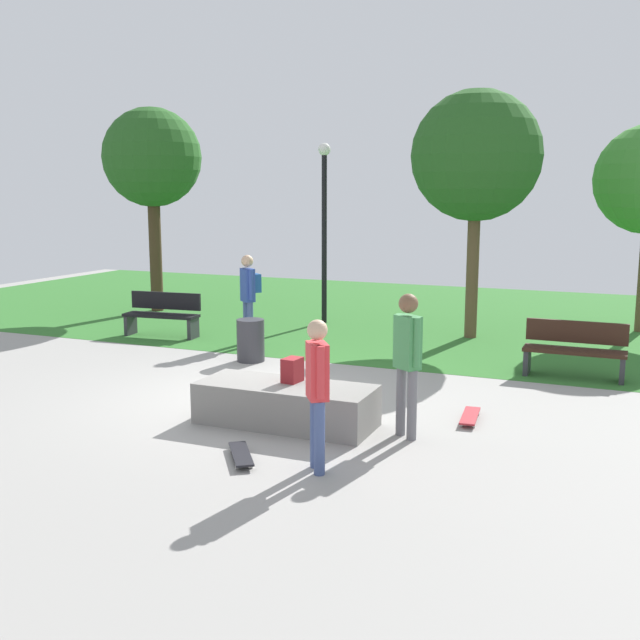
# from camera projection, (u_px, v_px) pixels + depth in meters

# --- Properties ---
(ground_plane) EXTENTS (28.00, 28.00, 0.00)m
(ground_plane) POSITION_uv_depth(u_px,v_px,m) (257.00, 397.00, 11.00)
(ground_plane) COLOR gray
(grass_lawn) EXTENTS (26.60, 11.53, 0.01)m
(grass_lawn) POSITION_uv_depth(u_px,v_px,m) (411.00, 314.00, 18.48)
(grass_lawn) COLOR #2D6B28
(grass_lawn) RESTS_ON ground_plane
(concrete_ledge) EXTENTS (2.31, 0.92, 0.54)m
(concrete_ledge) POSITION_uv_depth(u_px,v_px,m) (286.00, 404.00, 9.68)
(concrete_ledge) COLOR gray
(concrete_ledge) RESTS_ON ground_plane
(backpack_on_ledge) EXTENTS (0.23, 0.30, 0.32)m
(backpack_on_ledge) POSITION_uv_depth(u_px,v_px,m) (292.00, 370.00, 9.72)
(backpack_on_ledge) COLOR maroon
(backpack_on_ledge) RESTS_ON concrete_ledge
(skater_performing_trick) EXTENTS (0.34, 0.38, 1.67)m
(skater_performing_trick) POSITION_uv_depth(u_px,v_px,m) (317.00, 384.00, 7.94)
(skater_performing_trick) COLOR #3F5184
(skater_performing_trick) RESTS_ON ground_plane
(skater_watching) EXTENTS (0.38, 0.35, 1.79)m
(skater_watching) POSITION_uv_depth(u_px,v_px,m) (407.00, 354.00, 9.04)
(skater_watching) COLOR slate
(skater_watching) RESTS_ON ground_plane
(skateboard_by_ledge) EXTENTS (0.63, 0.77, 0.08)m
(skateboard_by_ledge) POSITION_uv_depth(u_px,v_px,m) (241.00, 454.00, 8.43)
(skateboard_by_ledge) COLOR black
(skateboard_by_ledge) RESTS_ON ground_plane
(skateboard_spare) EXTENTS (0.28, 0.82, 0.08)m
(skateboard_spare) POSITION_uv_depth(u_px,v_px,m) (470.00, 416.00, 9.86)
(skateboard_spare) COLOR #A5262D
(skateboard_spare) RESTS_ON ground_plane
(park_bench_near_lamppost) EXTENTS (1.64, 0.61, 0.91)m
(park_bench_near_lamppost) POSITION_uv_depth(u_px,v_px,m) (163.00, 313.00, 15.58)
(park_bench_near_lamppost) COLOR black
(park_bench_near_lamppost) RESTS_ON ground_plane
(park_bench_near_path) EXTENTS (1.60, 0.48, 0.91)m
(park_bench_near_path) POSITION_uv_depth(u_px,v_px,m) (575.00, 348.00, 12.10)
(park_bench_near_path) COLOR #331E14
(park_bench_near_path) RESTS_ON ground_plane
(tree_leaning_ash) EXTENTS (2.62, 2.62, 5.01)m
(tree_leaning_ash) POSITION_uv_depth(u_px,v_px,m) (476.00, 157.00, 14.90)
(tree_leaning_ash) COLOR brown
(tree_leaning_ash) RESTS_ON grass_lawn
(tree_young_birch) EXTENTS (2.43, 2.43, 5.04)m
(tree_young_birch) POSITION_uv_depth(u_px,v_px,m) (152.00, 159.00, 18.38)
(tree_young_birch) COLOR #42301E
(tree_young_birch) RESTS_ON grass_lawn
(lamp_post) EXTENTS (0.28, 0.28, 4.06)m
(lamp_post) POSITION_uv_depth(u_px,v_px,m) (324.00, 215.00, 16.81)
(lamp_post) COLOR black
(lamp_post) RESTS_ON ground_plane
(trash_bin) EXTENTS (0.49, 0.49, 0.76)m
(trash_bin) POSITION_uv_depth(u_px,v_px,m) (251.00, 340.00, 13.29)
(trash_bin) COLOR #333338
(trash_bin) RESTS_ON ground_plane
(pedestrian_with_backpack) EXTENTS (0.44, 0.45, 1.78)m
(pedestrian_with_backpack) POSITION_uv_depth(u_px,v_px,m) (249.00, 291.00, 14.61)
(pedestrian_with_backpack) COLOR #3F5184
(pedestrian_with_backpack) RESTS_ON ground_plane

